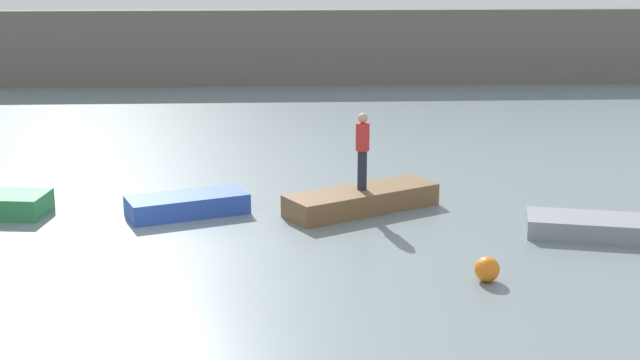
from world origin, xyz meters
TOP-DOWN VIEW (x-y plane):
  - ground_plane at (0.00, 0.00)m, footprint 120.00×120.00m
  - embankment_wall at (0.00, 22.73)m, footprint 80.00×1.20m
  - rowboat_blue at (1.12, 2.33)m, footprint 2.93×2.00m
  - rowboat_brown at (5.17, 2.42)m, footprint 3.80×2.80m
  - rowboat_grey at (10.11, 0.23)m, footprint 3.36×1.96m
  - person_red_shirt at (5.17, 2.42)m, footprint 0.32×0.32m
  - mooring_buoy at (7.01, -2.26)m, footprint 0.47×0.47m

SIDE VIEW (x-z plane):
  - ground_plane at x=0.00m, z-range 0.00..0.00m
  - rowboat_grey at x=10.11m, z-range 0.00..0.40m
  - rowboat_blue at x=1.12m, z-range 0.00..0.46m
  - mooring_buoy at x=7.01m, z-range 0.00..0.47m
  - rowboat_brown at x=5.17m, z-range 0.00..0.51m
  - person_red_shirt at x=5.17m, z-range 0.61..2.42m
  - embankment_wall at x=0.00m, z-range 0.00..3.35m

